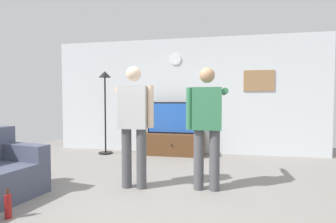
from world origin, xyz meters
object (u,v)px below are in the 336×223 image
at_px(wall_clock, 175,59).
at_px(beverage_bottle, 8,206).
at_px(tv_stand, 173,144).
at_px(person_standing_nearer_lamp, 134,120).
at_px(person_standing_nearer_couch, 207,121).
at_px(framed_picture, 259,81).
at_px(floor_lamp, 105,95).
at_px(television, 174,118).

bearing_deg(wall_clock, beverage_bottle, -107.83).
bearing_deg(wall_clock, tv_stand, -90.00).
bearing_deg(person_standing_nearer_lamp, person_standing_nearer_couch, 6.23).
bearing_deg(framed_picture, person_standing_nearer_couch, -113.63).
xyz_separation_m(tv_stand, floor_lamp, (-1.57, -0.17, 1.13)).
bearing_deg(floor_lamp, framed_picture, 7.72).
height_order(person_standing_nearer_lamp, beverage_bottle, person_standing_nearer_lamp).
distance_m(tv_stand, wall_clock, 1.99).
height_order(framed_picture, beverage_bottle, framed_picture).
xyz_separation_m(tv_stand, person_standing_nearer_lamp, (-0.18, -2.22, 0.73)).
distance_m(person_standing_nearer_lamp, beverage_bottle, 1.74).
height_order(floor_lamp, beverage_bottle, floor_lamp).
bearing_deg(framed_picture, wall_clock, -179.85).
xyz_separation_m(television, person_standing_nearer_lamp, (-0.18, -2.27, 0.12)).
relative_size(wall_clock, beverage_bottle, 0.82).
relative_size(wall_clock, person_standing_nearer_lamp, 0.15).
relative_size(floor_lamp, person_standing_nearer_couch, 1.13).
distance_m(framed_picture, person_standing_nearer_couch, 2.73).
bearing_deg(framed_picture, beverage_bottle, -129.85).
distance_m(framed_picture, person_standing_nearer_lamp, 3.34).
bearing_deg(beverage_bottle, wall_clock, 72.17).
height_order(wall_clock, person_standing_nearer_couch, wall_clock).
height_order(television, person_standing_nearer_lamp, person_standing_nearer_lamp).
distance_m(floor_lamp, beverage_bottle, 3.46).
relative_size(person_standing_nearer_lamp, person_standing_nearer_couch, 1.02).
bearing_deg(floor_lamp, person_standing_nearer_lamp, -55.81).
distance_m(tv_stand, floor_lamp, 1.94).
xyz_separation_m(person_standing_nearer_couch, beverage_bottle, (-2.01, -1.26, -0.82)).
distance_m(wall_clock, person_standing_nearer_lamp, 2.81).
height_order(wall_clock, person_standing_nearer_lamp, wall_clock).
distance_m(framed_picture, floor_lamp, 3.50).
distance_m(television, beverage_bottle, 3.69).
bearing_deg(person_standing_nearer_lamp, floor_lamp, 124.19).
bearing_deg(floor_lamp, beverage_bottle, -82.98).
bearing_deg(framed_picture, floor_lamp, -172.28).
bearing_deg(tv_stand, framed_picture, 8.90).
bearing_deg(television, beverage_bottle, -109.01).
bearing_deg(framed_picture, tv_stand, -171.10).
bearing_deg(television, tv_stand, -90.00).
distance_m(television, floor_lamp, 1.67).
bearing_deg(television, wall_clock, 90.00).
bearing_deg(tv_stand, person_standing_nearer_couch, -68.52).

